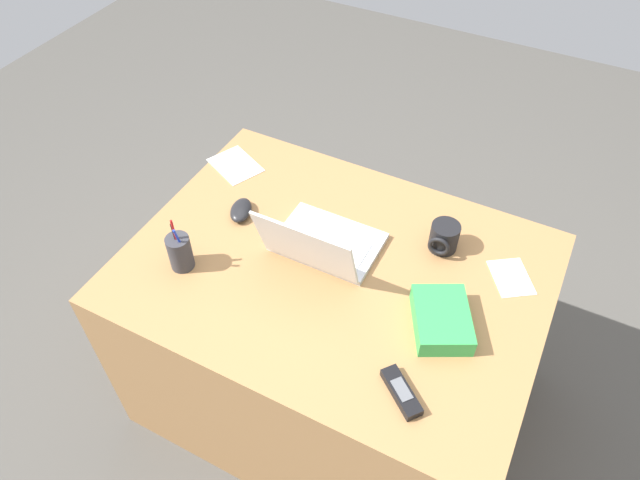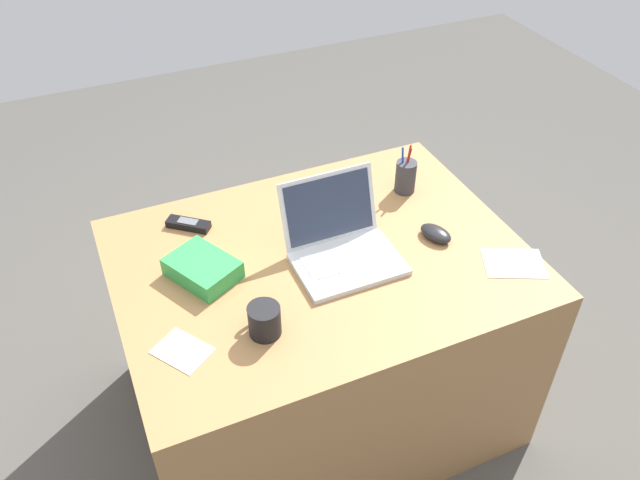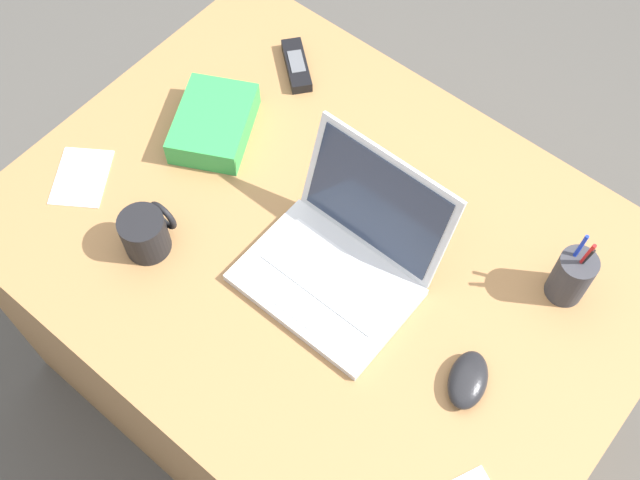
{
  "view_description": "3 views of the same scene",
  "coord_description": "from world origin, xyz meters",
  "px_view_note": "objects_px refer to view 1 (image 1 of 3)",
  "views": [
    {
      "loc": [
        -0.47,
        1.02,
        2.03
      ],
      "look_at": [
        0.08,
        -0.05,
        0.76
      ],
      "focal_mm": 32.64,
      "sensor_mm": 36.0,
      "label": 1
    },
    {
      "loc": [
        -0.58,
        -1.34,
        2.01
      ],
      "look_at": [
        -0.02,
        -0.04,
        0.83
      ],
      "focal_mm": 36.08,
      "sensor_mm": 36.0,
      "label": 2
    },
    {
      "loc": [
        0.47,
        -0.58,
        2.03
      ],
      "look_at": [
        -0.0,
        -0.02,
        0.76
      ],
      "focal_mm": 44.09,
      "sensor_mm": 36.0,
      "label": 3
    }
  ],
  "objects_px": {
    "coffee_mug_white": "(444,237)",
    "cordless_phone": "(401,392)",
    "computer_mouse": "(241,210)",
    "pen_holder": "(180,252)",
    "snack_bag": "(442,319)",
    "laptop": "(321,244)"
  },
  "relations": [
    {
      "from": "laptop",
      "to": "pen_holder",
      "type": "height_order",
      "value": "laptop"
    },
    {
      "from": "cordless_phone",
      "to": "snack_bag",
      "type": "height_order",
      "value": "snack_bag"
    },
    {
      "from": "coffee_mug_white",
      "to": "pen_holder",
      "type": "height_order",
      "value": "pen_holder"
    },
    {
      "from": "coffee_mug_white",
      "to": "cordless_phone",
      "type": "bearing_deg",
      "value": 97.97
    },
    {
      "from": "laptop",
      "to": "snack_bag",
      "type": "relative_size",
      "value": 1.58
    },
    {
      "from": "snack_bag",
      "to": "cordless_phone",
      "type": "bearing_deg",
      "value": 85.63
    },
    {
      "from": "laptop",
      "to": "coffee_mug_white",
      "type": "height_order",
      "value": "laptop"
    },
    {
      "from": "laptop",
      "to": "cordless_phone",
      "type": "height_order",
      "value": "laptop"
    },
    {
      "from": "cordless_phone",
      "to": "computer_mouse",
      "type": "bearing_deg",
      "value": -27.47
    },
    {
      "from": "laptop",
      "to": "coffee_mug_white",
      "type": "distance_m",
      "value": 0.37
    },
    {
      "from": "laptop",
      "to": "computer_mouse",
      "type": "bearing_deg",
      "value": -6.77
    },
    {
      "from": "pen_holder",
      "to": "computer_mouse",
      "type": "bearing_deg",
      "value": -97.91
    },
    {
      "from": "computer_mouse",
      "to": "pen_holder",
      "type": "distance_m",
      "value": 0.27
    },
    {
      "from": "coffee_mug_white",
      "to": "cordless_phone",
      "type": "relative_size",
      "value": 0.73
    },
    {
      "from": "computer_mouse",
      "to": "cordless_phone",
      "type": "height_order",
      "value": "computer_mouse"
    },
    {
      "from": "computer_mouse",
      "to": "cordless_phone",
      "type": "xyz_separation_m",
      "value": [
        -0.69,
        0.36,
        -0.01
      ]
    },
    {
      "from": "coffee_mug_white",
      "to": "pen_holder",
      "type": "distance_m",
      "value": 0.78
    },
    {
      "from": "cordless_phone",
      "to": "snack_bag",
      "type": "xyz_separation_m",
      "value": [
        -0.02,
        -0.24,
        0.02
      ]
    },
    {
      "from": "laptop",
      "to": "pen_holder",
      "type": "distance_m",
      "value": 0.41
    },
    {
      "from": "computer_mouse",
      "to": "cordless_phone",
      "type": "relative_size",
      "value": 0.8
    },
    {
      "from": "computer_mouse",
      "to": "cordless_phone",
      "type": "distance_m",
      "value": 0.78
    },
    {
      "from": "pen_holder",
      "to": "cordless_phone",
      "type": "bearing_deg",
      "value": 172.32
    }
  ]
}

